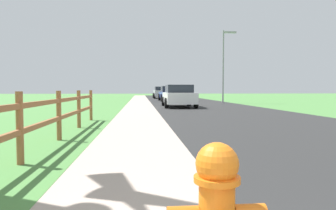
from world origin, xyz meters
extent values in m
plane|color=#4C8440|center=(0.00, 25.00, 0.00)|extent=(120.00, 120.00, 0.00)
cube|color=#292929|center=(3.50, 27.00, 0.00)|extent=(7.00, 66.00, 0.01)
cube|color=#B19D8E|center=(-3.00, 27.00, 0.00)|extent=(6.00, 66.00, 0.01)
cube|color=#4C8440|center=(-4.50, 27.00, 0.01)|extent=(5.00, 66.00, 0.00)
cylinder|color=orange|center=(-0.47, 1.98, 0.65)|extent=(0.27, 0.27, 0.03)
sphere|color=orange|center=(-0.47, 1.98, 0.74)|extent=(0.25, 0.25, 0.25)
cube|color=#CB6115|center=(-0.47, 1.98, 0.82)|extent=(0.04, 0.04, 0.04)
cylinder|color=#925A36|center=(-2.78, 5.16, 0.57)|extent=(0.11, 0.11, 1.15)
cylinder|color=#925A36|center=(-2.78, 7.47, 0.57)|extent=(0.11, 0.11, 1.15)
cylinder|color=#925A36|center=(-2.78, 9.78, 0.57)|extent=(0.11, 0.11, 1.15)
cylinder|color=#925A36|center=(-2.78, 12.09, 0.57)|extent=(0.11, 0.11, 1.15)
cube|color=#925A36|center=(-2.78, 6.32, 0.52)|extent=(0.07, 11.55, 0.09)
cube|color=#925A36|center=(-2.78, 6.32, 0.92)|extent=(0.07, 11.55, 0.09)
cube|color=white|center=(1.64, 20.71, 0.62)|extent=(1.90, 4.83, 0.68)
cube|color=#1E232B|center=(1.64, 20.62, 1.22)|extent=(1.66, 2.58, 0.51)
cylinder|color=black|center=(0.73, 22.21, 0.33)|extent=(0.23, 0.65, 0.65)
cylinder|color=black|center=(2.58, 22.19, 0.33)|extent=(0.23, 0.65, 0.65)
cylinder|color=black|center=(0.70, 19.23, 0.33)|extent=(0.23, 0.65, 0.65)
cylinder|color=black|center=(2.55, 19.21, 0.33)|extent=(0.23, 0.65, 0.65)
cube|color=navy|center=(2.09, 31.55, 0.61)|extent=(2.00, 4.65, 0.62)
cube|color=#1E232B|center=(2.09, 31.54, 1.21)|extent=(1.72, 2.03, 0.58)
cylinder|color=black|center=(1.10, 32.96, 0.36)|extent=(0.23, 0.72, 0.71)
cylinder|color=black|center=(3.01, 33.00, 0.36)|extent=(0.23, 0.72, 0.71)
cylinder|color=black|center=(1.16, 30.10, 0.36)|extent=(0.23, 0.72, 0.71)
cylinder|color=black|center=(3.07, 30.14, 0.36)|extent=(0.23, 0.72, 0.71)
cube|color=#B7BABF|center=(1.85, 40.52, 0.68)|extent=(1.94, 4.59, 0.76)
cube|color=#1E232B|center=(1.85, 40.35, 1.29)|extent=(1.70, 2.52, 0.47)
cylinder|color=black|center=(0.88, 41.93, 0.35)|extent=(0.22, 0.70, 0.70)
cylinder|color=black|center=(2.80, 41.94, 0.35)|extent=(0.22, 0.70, 0.70)
cylinder|color=black|center=(0.89, 39.09, 0.35)|extent=(0.22, 0.70, 0.70)
cylinder|color=black|center=(2.81, 39.10, 0.35)|extent=(0.22, 0.70, 0.70)
cylinder|color=gray|center=(6.11, 26.01, 3.08)|extent=(0.14, 0.14, 6.15)
cube|color=#999999|center=(6.66, 26.01, 6.00)|extent=(1.10, 0.20, 0.14)
camera|label=1|loc=(-0.92, 0.23, 1.18)|focal=33.01mm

